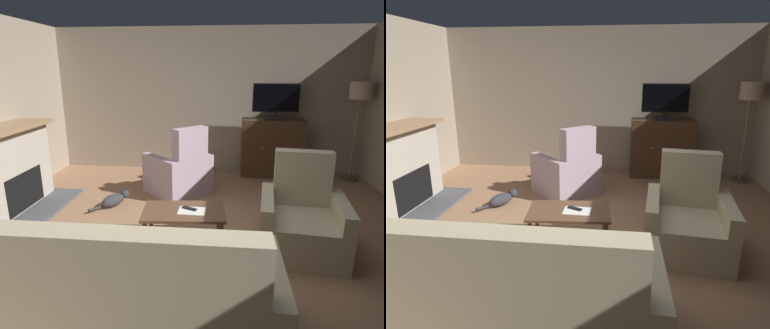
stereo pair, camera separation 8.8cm
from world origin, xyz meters
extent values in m
cube|color=#936B4C|center=(0.00, 0.00, -0.02)|extent=(6.44, 6.96, 0.04)
cube|color=gray|center=(0.00, 3.23, 1.36)|extent=(6.44, 0.10, 2.72)
cube|color=#8E704C|center=(-0.31, -0.18, 0.01)|extent=(2.10, 1.62, 0.01)
cube|color=#4C4C51|center=(-2.23, 0.84, 0.02)|extent=(0.50, 1.69, 0.04)
cube|color=#ADA393|center=(-2.67, 0.84, 0.58)|extent=(0.48, 1.49, 1.16)
cube|color=black|center=(-2.47, 0.84, 0.32)|extent=(0.10, 0.83, 0.52)
cube|color=#93704C|center=(-2.63, 0.84, 1.19)|extent=(0.60, 1.65, 0.05)
cube|color=black|center=(1.23, 2.88, 0.03)|extent=(1.08, 0.37, 0.06)
cube|color=#422B19|center=(1.23, 2.88, 0.54)|extent=(1.14, 0.43, 1.07)
sphere|color=tan|center=(1.02, 2.65, 0.59)|extent=(0.03, 0.03, 0.03)
sphere|color=tan|center=(1.43, 2.65, 0.59)|extent=(0.03, 0.03, 0.03)
cube|color=black|center=(1.23, 2.83, 1.10)|extent=(0.29, 0.20, 0.06)
cylinder|color=black|center=(1.23, 2.83, 1.17)|extent=(0.04, 0.04, 0.08)
cube|color=black|center=(1.23, 2.83, 1.46)|extent=(0.82, 0.05, 0.50)
cube|color=black|center=(1.23, 2.80, 1.46)|extent=(0.78, 0.01, 0.46)
cube|color=brown|center=(-0.10, 0.11, 0.42)|extent=(0.96, 0.64, 0.03)
cylinder|color=brown|center=(0.29, 0.38, 0.20)|extent=(0.04, 0.04, 0.41)
cylinder|color=brown|center=(-0.53, 0.31, 0.20)|extent=(0.04, 0.04, 0.41)
cylinder|color=brown|center=(0.32, -0.09, 0.20)|extent=(0.04, 0.04, 0.41)
cylinder|color=brown|center=(-0.49, -0.16, 0.20)|extent=(0.04, 0.04, 0.41)
cube|color=black|center=(-0.04, 0.13, 0.45)|extent=(0.17, 0.12, 0.02)
cube|color=silver|center=(-0.01, 0.10, 0.44)|extent=(0.31, 0.23, 0.01)
cube|color=tan|center=(-0.30, -1.22, 0.21)|extent=(1.84, 0.94, 0.41)
cube|color=tan|center=(-0.30, -1.58, 0.73)|extent=(1.84, 0.20, 0.63)
cube|color=tan|center=(-1.29, -1.22, 0.32)|extent=(0.15, 0.94, 0.63)
cube|color=tan|center=(0.70, -1.22, 0.32)|extent=(0.15, 0.94, 0.63)
cube|color=slate|center=(0.09, -1.36, 0.53)|extent=(0.38, 0.19, 0.36)
cube|color=tan|center=(1.20, 0.12, 0.21)|extent=(0.74, 0.96, 0.43)
cube|color=tan|center=(1.24, 0.47, 0.75)|extent=(0.66, 0.26, 0.64)
cube|color=tan|center=(1.58, 0.08, 0.31)|extent=(0.24, 0.90, 0.63)
cube|color=tan|center=(0.82, 0.17, 0.31)|extent=(0.24, 0.90, 0.63)
cube|color=#AD93A3|center=(-0.41, 1.81, 0.23)|extent=(0.99, 0.99, 0.45)
cube|color=#AD93A3|center=(-0.18, 1.57, 0.78)|extent=(0.52, 0.52, 0.67)
cube|color=#AD93A3|center=(-0.66, 1.56, 0.33)|extent=(0.68, 0.68, 0.65)
cube|color=#AD93A3|center=(-0.17, 2.05, 0.33)|extent=(0.68, 0.68, 0.65)
ellipsoid|color=#2D2D33|center=(-1.29, 1.14, 0.09)|extent=(0.35, 0.43, 0.18)
sphere|color=#2D2D33|center=(-1.16, 1.35, 0.12)|extent=(0.14, 0.14, 0.14)
cone|color=#2D2D33|center=(-1.20, 1.37, 0.18)|extent=(0.04, 0.04, 0.04)
cone|color=#2D2D33|center=(-1.13, 1.33, 0.18)|extent=(0.04, 0.04, 0.04)
cylinder|color=#2D2D33|center=(-1.47, 0.90, 0.05)|extent=(0.14, 0.21, 0.06)
cylinder|color=#4C4233|center=(2.63, 2.76, 0.02)|extent=(0.31, 0.31, 0.04)
cylinder|color=olive|center=(2.63, 2.76, 0.73)|extent=(0.03, 0.03, 1.46)
cylinder|color=tan|center=(2.63, 2.76, 1.60)|extent=(0.36, 0.36, 0.30)
camera|label=1|loc=(0.33, -3.29, 1.96)|focal=31.08mm
camera|label=2|loc=(0.41, -3.28, 1.96)|focal=31.08mm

